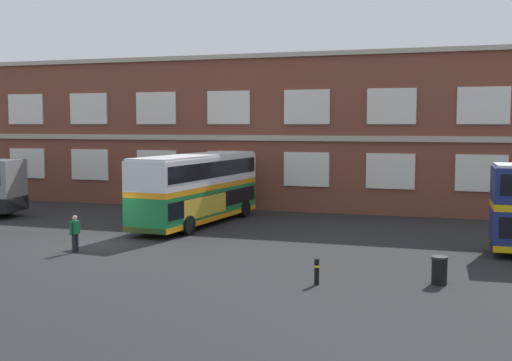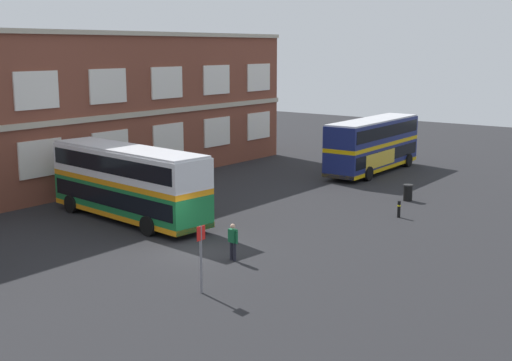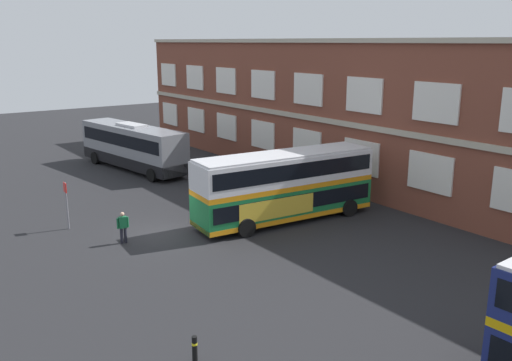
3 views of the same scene
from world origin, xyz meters
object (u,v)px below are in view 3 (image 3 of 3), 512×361
(double_decker_near, at_px, (285,185))
(safety_bollard_west, at_px, (195,349))
(touring_coach, at_px, (133,147))
(waiting_passenger, at_px, (123,226))
(bus_stand_flag, at_px, (66,201))

(double_decker_near, distance_m, safety_bollard_west, 15.16)
(touring_coach, bearing_deg, double_decker_near, 5.56)
(waiting_passenger, height_order, bus_stand_flag, bus_stand_flag)
(bus_stand_flag, xyz_separation_m, safety_bollard_west, (15.66, -0.83, -1.14))
(double_decker_near, height_order, bus_stand_flag, double_decker_near)
(waiting_passenger, bearing_deg, touring_coach, 154.41)
(touring_coach, distance_m, waiting_passenger, 17.23)
(double_decker_near, height_order, touring_coach, double_decker_near)
(double_decker_near, distance_m, bus_stand_flag, 12.37)
(double_decker_near, relative_size, safety_bollard_west, 11.79)
(touring_coach, relative_size, bus_stand_flag, 4.53)
(bus_stand_flag, bearing_deg, double_decker_near, 60.69)
(double_decker_near, bearing_deg, waiting_passenger, -103.05)
(safety_bollard_west, bearing_deg, touring_coach, 160.04)
(waiting_passenger, bearing_deg, bus_stand_flag, -157.44)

